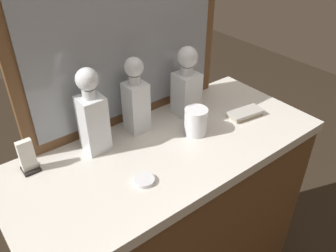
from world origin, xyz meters
name	(u,v)px	position (x,y,z in m)	size (l,w,h in m)	color
dresser	(168,235)	(0.00, 0.00, 0.47)	(1.10, 0.49, 0.94)	brown
dresser_mirror	(126,44)	(0.00, 0.23, 1.23)	(0.79, 0.03, 0.58)	brown
crystal_decanter_left	(136,103)	(-0.03, 0.15, 1.05)	(0.07, 0.07, 0.28)	white
crystal_decanter_far_right	(187,88)	(0.19, 0.13, 1.05)	(0.09, 0.09, 0.27)	white
crystal_decanter_rear	(93,119)	(-0.20, 0.13, 1.06)	(0.08, 0.08, 0.29)	white
crystal_tumbler_left	(195,122)	(0.12, 0.00, 0.98)	(0.08, 0.08, 0.10)	white
silver_brush_rear	(245,113)	(0.35, -0.04, 0.95)	(0.14, 0.08, 0.02)	#B7A88C
porcelain_dish	(144,180)	(-0.16, -0.10, 0.95)	(0.06, 0.06, 0.01)	silver
napkin_holder	(28,158)	(-0.41, 0.16, 0.99)	(0.05, 0.05, 0.11)	black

